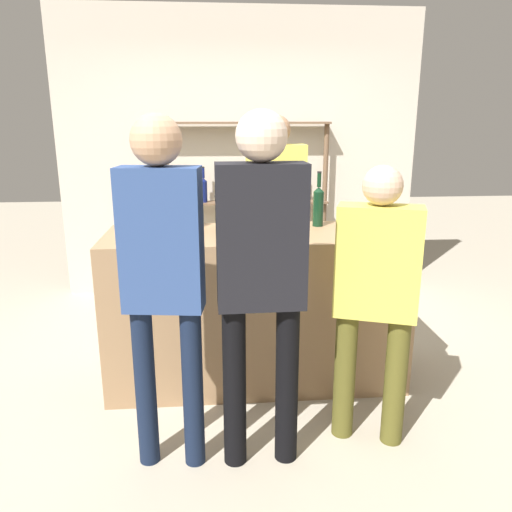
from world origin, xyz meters
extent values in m
plane|color=#B2A893|center=(0.00, 0.00, 0.00)|extent=(16.00, 16.00, 0.00)
cube|color=#997551|center=(0.00, 0.00, 0.52)|extent=(1.97, 0.69, 1.05)
cube|color=beige|center=(0.00, 1.94, 1.40)|extent=(3.57, 0.12, 2.80)
cylinder|color=brown|center=(-0.84, 1.76, 0.87)|extent=(0.05, 0.05, 1.74)
cylinder|color=brown|center=(0.84, 1.76, 0.87)|extent=(0.05, 0.05, 1.74)
cube|color=brown|center=(0.00, 1.76, 1.73)|extent=(1.74, 0.18, 0.02)
cube|color=brown|center=(0.00, 1.76, 0.96)|extent=(1.74, 0.18, 0.02)
cylinder|color=brown|center=(-0.62, 1.76, 1.07)|extent=(0.07, 0.07, 0.21)
cone|color=brown|center=(-0.62, 1.76, 1.19)|extent=(0.07, 0.07, 0.03)
cylinder|color=brown|center=(-0.62, 1.76, 1.26)|extent=(0.03, 0.03, 0.10)
cylinder|color=maroon|center=(-0.62, 1.76, 1.32)|extent=(0.03, 0.03, 0.01)
cylinder|color=#0F1956|center=(-0.37, 1.76, 1.07)|extent=(0.07, 0.07, 0.21)
cone|color=#0F1956|center=(-0.37, 1.76, 1.19)|extent=(0.07, 0.07, 0.03)
cylinder|color=#0F1956|center=(-0.37, 1.76, 1.25)|extent=(0.03, 0.03, 0.10)
cylinder|color=black|center=(-0.37, 1.76, 1.31)|extent=(0.03, 0.03, 0.01)
cylinder|color=black|center=(-0.12, 1.76, 1.07)|extent=(0.07, 0.07, 0.22)
cone|color=black|center=(-0.12, 1.76, 1.20)|extent=(0.07, 0.07, 0.03)
cylinder|color=black|center=(-0.12, 1.76, 1.26)|extent=(0.03, 0.03, 0.10)
cylinder|color=black|center=(-0.12, 1.76, 1.32)|extent=(0.03, 0.03, 0.01)
cylinder|color=silver|center=(0.12, 1.76, 1.07)|extent=(0.07, 0.07, 0.20)
cone|color=silver|center=(0.12, 1.76, 1.18)|extent=(0.07, 0.07, 0.03)
cylinder|color=silver|center=(0.12, 1.76, 1.23)|extent=(0.03, 0.03, 0.07)
cylinder|color=maroon|center=(0.12, 1.76, 1.28)|extent=(0.03, 0.03, 0.01)
cylinder|color=black|center=(0.37, 1.76, 1.06)|extent=(0.07, 0.07, 0.19)
cone|color=black|center=(0.37, 1.76, 1.17)|extent=(0.07, 0.07, 0.03)
cylinder|color=black|center=(0.37, 1.76, 1.24)|extent=(0.03, 0.03, 0.10)
cylinder|color=maroon|center=(0.37, 1.76, 1.29)|extent=(0.03, 0.03, 0.01)
cylinder|color=black|center=(0.62, 1.76, 1.06)|extent=(0.07, 0.07, 0.19)
cone|color=black|center=(0.62, 1.76, 1.17)|extent=(0.07, 0.07, 0.03)
cylinder|color=black|center=(0.62, 1.76, 1.23)|extent=(0.03, 0.03, 0.09)
cylinder|color=black|center=(0.62, 1.76, 1.28)|extent=(0.03, 0.03, 0.01)
cylinder|color=brown|center=(-0.46, 0.17, 1.15)|extent=(0.08, 0.08, 0.21)
cone|color=brown|center=(-0.46, 0.17, 1.27)|extent=(0.08, 0.08, 0.04)
cylinder|color=brown|center=(-0.46, 0.17, 1.33)|extent=(0.03, 0.03, 0.09)
cylinder|color=gold|center=(-0.46, 0.17, 1.39)|extent=(0.03, 0.03, 0.01)
cylinder|color=#0F1956|center=(-0.55, 0.21, 1.14)|extent=(0.08, 0.08, 0.19)
cone|color=#0F1956|center=(-0.55, 0.21, 1.26)|extent=(0.08, 0.08, 0.04)
cylinder|color=#0F1956|center=(-0.55, 0.21, 1.31)|extent=(0.03, 0.03, 0.08)
cylinder|color=black|center=(-0.55, 0.21, 1.36)|extent=(0.03, 0.03, 0.01)
cylinder|color=#0F1956|center=(0.09, -0.08, 1.15)|extent=(0.09, 0.09, 0.21)
cone|color=#0F1956|center=(0.09, -0.08, 1.28)|extent=(0.09, 0.09, 0.04)
cylinder|color=#0F1956|center=(0.09, -0.08, 1.34)|extent=(0.03, 0.03, 0.08)
cylinder|color=#232328|center=(0.09, -0.08, 1.38)|extent=(0.03, 0.03, 0.01)
cylinder|color=silver|center=(-0.59, -0.09, 1.16)|extent=(0.09, 0.09, 0.22)
cone|color=silver|center=(-0.59, -0.09, 1.29)|extent=(0.09, 0.09, 0.04)
cylinder|color=silver|center=(-0.59, -0.09, 1.35)|extent=(0.03, 0.03, 0.09)
cylinder|color=gold|center=(-0.59, -0.09, 1.40)|extent=(0.03, 0.03, 0.01)
cylinder|color=#0F1956|center=(-0.13, -0.06, 1.15)|extent=(0.07, 0.07, 0.20)
cone|color=#0F1956|center=(-0.13, -0.06, 1.26)|extent=(0.07, 0.07, 0.03)
cylinder|color=#0F1956|center=(-0.13, -0.06, 1.31)|extent=(0.03, 0.03, 0.07)
cylinder|color=#232328|center=(-0.13, -0.06, 1.36)|extent=(0.03, 0.03, 0.01)
cylinder|color=black|center=(0.45, 0.18, 1.17)|extent=(0.07, 0.07, 0.24)
cone|color=black|center=(0.45, 0.18, 1.30)|extent=(0.07, 0.07, 0.03)
cylinder|color=black|center=(0.45, 0.18, 1.37)|extent=(0.03, 0.03, 0.09)
cylinder|color=black|center=(0.45, 0.18, 1.42)|extent=(0.03, 0.03, 0.01)
cylinder|color=silver|center=(0.85, -0.04, 1.05)|extent=(0.06, 0.06, 0.00)
cylinder|color=silver|center=(0.85, -0.04, 1.09)|extent=(0.01, 0.01, 0.07)
cone|color=silver|center=(0.85, -0.04, 1.17)|extent=(0.08, 0.08, 0.08)
cylinder|color=black|center=(-0.17, 0.08, 1.16)|extent=(0.19, 0.19, 0.23)
cylinder|color=black|center=(-0.17, 0.08, 1.28)|extent=(0.20, 0.20, 0.01)
cylinder|color=black|center=(0.09, -0.88, 0.44)|extent=(0.12, 0.12, 0.88)
cylinder|color=black|center=(-0.19, -0.89, 0.44)|extent=(0.12, 0.12, 0.88)
cube|color=black|center=(-0.05, -0.89, 1.23)|extent=(0.43, 0.20, 0.70)
sphere|color=beige|center=(-0.05, -0.89, 1.70)|extent=(0.24, 0.24, 0.24)
cylinder|color=brown|center=(0.70, -0.79, 0.38)|extent=(0.12, 0.12, 0.75)
cylinder|color=brown|center=(0.44, -0.70, 0.38)|extent=(0.12, 0.12, 0.75)
cube|color=#D1C64C|center=(0.57, -0.74, 1.05)|extent=(0.47, 0.32, 0.60)
sphere|color=#DBB293|center=(0.57, -0.74, 1.45)|extent=(0.20, 0.20, 0.20)
cylinder|color=brown|center=(0.09, 0.98, 0.44)|extent=(0.14, 0.14, 0.87)
cylinder|color=brown|center=(0.41, 0.98, 0.44)|extent=(0.14, 0.14, 0.87)
cube|color=#D1C64C|center=(0.25, 0.98, 1.22)|extent=(0.49, 0.22, 0.69)
sphere|color=#936B4C|center=(0.25, 0.98, 1.68)|extent=(0.24, 0.24, 0.24)
cylinder|color=#121C33|center=(-0.40, -0.88, 0.44)|extent=(0.11, 0.11, 0.87)
cylinder|color=#121C33|center=(-0.64, -0.85, 0.44)|extent=(0.11, 0.11, 0.87)
cube|color=navy|center=(-0.52, -0.86, 1.22)|extent=(0.40, 0.22, 0.69)
sphere|color=tan|center=(-0.52, -0.86, 1.68)|extent=(0.24, 0.24, 0.24)
camera|label=1|loc=(-0.27, -3.18, 1.78)|focal=35.00mm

